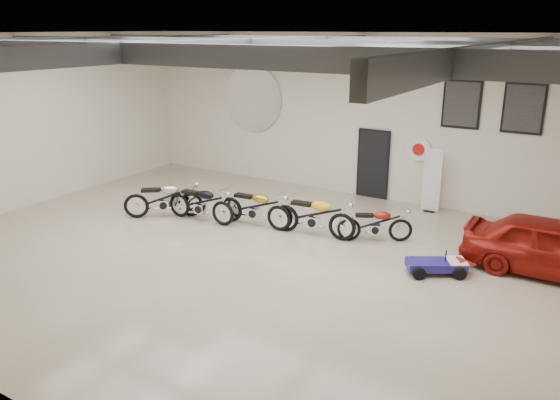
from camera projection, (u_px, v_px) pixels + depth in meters
The scene contains 18 objects.
floor at pixel (253, 258), 12.68m from camera, with size 16.00×12.00×0.01m, color #C2B394.
ceiling at pixel (250, 34), 11.17m from camera, with size 16.00×12.00×0.01m, color slate.
back_wall at pixel (361, 117), 16.81m from camera, with size 16.00×0.02×5.00m, color beige.
left_wall at pixel (25, 122), 15.90m from camera, with size 0.02×12.00×5.00m, color beige.
ceiling_beams at pixel (250, 47), 11.25m from camera, with size 15.80×11.80×0.32m, color #5C5F64, non-canonical shape.
door at pixel (373, 165), 16.96m from camera, with size 0.92×0.08×2.10m, color black.
logo_plaque at pixel (253, 99), 18.67m from camera, with size 2.30×0.06×1.16m, color silver, non-canonical shape.
poster_left at pixel (462, 104), 15.11m from camera, with size 1.05×0.08×1.35m, color black, non-canonical shape.
poster_mid at pixel (524, 108), 14.31m from camera, with size 1.05×0.08×1.35m, color black, non-canonical shape.
oil_sign at pixel (419, 149), 16.07m from camera, with size 0.72×0.10×0.72m, color white, non-canonical shape.
banner_stand at pixel (432, 181), 15.64m from camera, with size 0.51×0.20×1.87m, color white, non-canonical shape.
motorcycle_silver at pixel (163, 198), 15.28m from camera, with size 2.16×0.67×1.12m, color silver, non-canonical shape.
motorcycle_black at pixel (200, 202), 14.97m from camera, with size 2.11×0.65×1.10m, color silver, non-canonical shape.
motorcycle_gold at pixel (254, 206), 14.60m from camera, with size 2.15×0.67×1.12m, color silver, non-canonical shape.
motorcycle_yellow at pixel (314, 214), 13.91m from camera, with size 2.21×0.69×1.15m, color silver, non-canonical shape.
motorcycle_red at pixel (375, 223), 13.58m from camera, with size 1.82×0.57×0.95m, color silver, non-canonical shape.
go_kart at pixel (443, 262), 11.81m from camera, with size 1.54×0.69×0.56m, color navy, non-canonical shape.
vintage_car at pixel (554, 247), 11.66m from camera, with size 3.74×1.51×1.27m, color maroon.
Camera 1 is at (6.62, -9.65, 5.12)m, focal length 35.00 mm.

